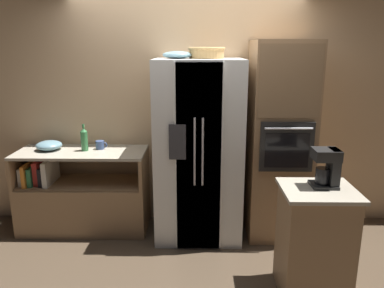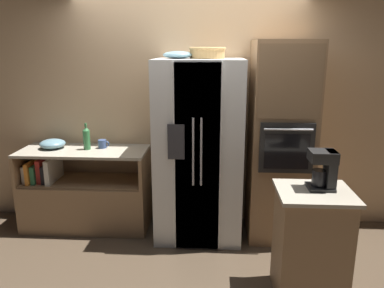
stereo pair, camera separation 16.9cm
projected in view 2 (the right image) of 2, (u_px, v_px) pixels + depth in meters
ground_plane at (186, 234)px, 4.14m from camera, size 20.00×20.00×0.00m
wall_back at (189, 102)px, 4.22m from camera, size 12.00×0.06×2.80m
counter_left at (85, 198)px, 4.25m from camera, size 1.39×0.57×0.91m
refrigerator at (199, 151)px, 3.93m from camera, size 0.89×0.79×1.89m
wall_oven at (280, 142)px, 3.90m from camera, size 0.63×0.72×2.07m
island_counter at (310, 244)px, 3.01m from camera, size 0.58×0.53×0.92m
wicker_basket at (207, 52)px, 3.73m from camera, size 0.37×0.37×0.11m
fruit_bowl at (178, 55)px, 3.71m from camera, size 0.30×0.30×0.07m
bottle_tall at (87, 138)px, 4.09m from camera, size 0.07×0.07×0.29m
mug at (103, 144)px, 4.17m from camera, size 0.13×0.09×0.09m
mixing_bowl at (53, 144)px, 4.16m from camera, size 0.28×0.28×0.10m
coffee_maker at (325, 168)px, 2.90m from camera, size 0.20×0.18×0.31m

